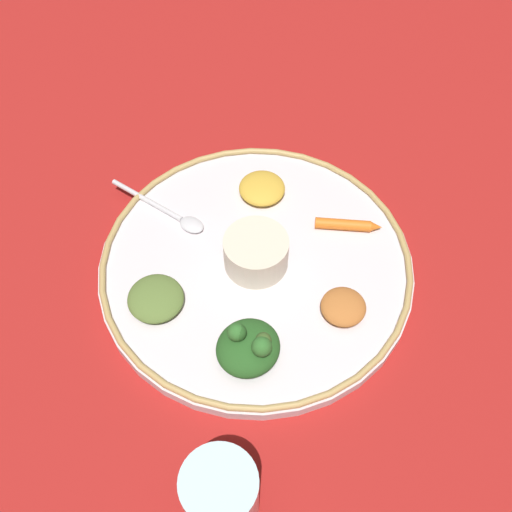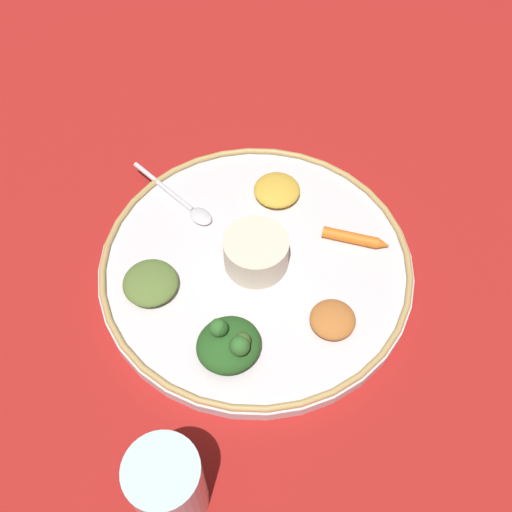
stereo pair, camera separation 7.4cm
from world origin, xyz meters
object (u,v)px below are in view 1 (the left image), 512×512
Objects in this scene: greens_pile at (248,346)px; drinking_glass at (222,499)px; center_bowl at (256,252)px; spoon at (172,214)px; carrot_near_spoon at (348,225)px.

drinking_glass is at bearing 68.18° from greens_pile.
greens_pile is (0.04, 0.12, -0.00)m from center_bowl.
center_bowl is 0.79× the size of greens_pile.
greens_pile is at bearing 72.57° from center_bowl.
center_bowl reaches higher than spoon.
greens_pile is 0.17m from drinking_glass.
spoon is 0.23m from carrot_near_spoon.
drinking_glass is at bearing 52.69° from carrot_near_spoon.
drinking_glass is at bearing 70.07° from center_bowl.
greens_pile is at bearing 41.05° from carrot_near_spoon.
greens_pile is 1.17× the size of carrot_near_spoon.
greens_pile reaches higher than carrot_near_spoon.
drinking_glass reaches higher than greens_pile.
carrot_near_spoon is (-0.22, 0.07, 0.00)m from spoon.
drinking_glass is (0.23, 0.30, 0.02)m from carrot_near_spoon.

